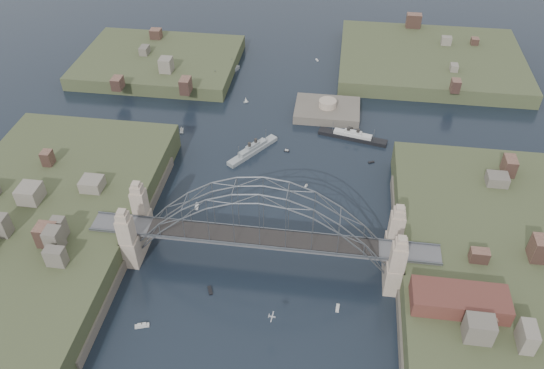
{
  "coord_description": "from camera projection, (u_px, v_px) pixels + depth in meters",
  "views": [
    {
      "loc": [
        14.75,
        -89.7,
        100.99
      ],
      "look_at": [
        0.0,
        18.0,
        10.0
      ],
      "focal_mm": 35.72,
      "sensor_mm": 36.0,
      "label": 1
    }
  ],
  "objects": [
    {
      "name": "small_boat_e",
      "position": [
        182.0,
        130.0,
        177.83
      ],
      "size": [
        1.74,
        3.29,
        2.38
      ],
      "color": "beige",
      "rests_on": "ground"
    },
    {
      "name": "small_boat_h",
      "position": [
        246.0,
        100.0,
        191.58
      ],
      "size": [
        1.76,
        1.49,
        2.38
      ],
      "color": "beige",
      "rests_on": "ground"
    },
    {
      "name": "small_boat_n",
      "position": [
        406.0,
        96.0,
        195.35
      ],
      "size": [
        2.56,
        2.37,
        1.43
      ],
      "color": "beige",
      "rests_on": "ground"
    },
    {
      "name": "small_boat_m",
      "position": [
        338.0,
        308.0,
        123.34
      ],
      "size": [
        0.89,
        2.29,
        0.45
      ],
      "color": "beige",
      "rests_on": "ground"
    },
    {
      "name": "bridge",
      "position": [
        262.0,
        226.0,
        126.59
      ],
      "size": [
        84.0,
        13.8,
        24.6
      ],
      "color": "#555558",
      "rests_on": "ground"
    },
    {
      "name": "wharf_shed",
      "position": [
        460.0,
        300.0,
        112.86
      ],
      "size": [
        20.0,
        8.0,
        4.0
      ],
      "primitive_type": "cube",
      "color": "#592D26",
      "rests_on": "shore_east"
    },
    {
      "name": "shore_east",
      "position": [
        502.0,
        280.0,
        127.27
      ],
      "size": [
        50.5,
        90.0,
        12.0
      ],
      "color": "#3A4325",
      "rests_on": "ground"
    },
    {
      "name": "headland_nw",
      "position": [
        160.0,
        66.0,
        212.08
      ],
      "size": [
        60.0,
        45.0,
        9.0
      ],
      "primitive_type": "cube",
      "color": "#3A4325",
      "rests_on": "ground"
    },
    {
      "name": "ground",
      "position": [
        262.0,
        261.0,
        134.5
      ],
      "size": [
        500.0,
        500.0,
        0.0
      ],
      "primitive_type": "plane",
      "color": "black",
      "rests_on": "ground"
    },
    {
      "name": "shore_west",
      "position": [
        42.0,
        233.0,
        139.2
      ],
      "size": [
        50.5,
        90.0,
        12.0
      ],
      "color": "#3A4325",
      "rests_on": "ground"
    },
    {
      "name": "small_boat_c",
      "position": [
        210.0,
        290.0,
        127.26
      ],
      "size": [
        1.79,
        2.68,
        0.45
      ],
      "color": "beige",
      "rests_on": "ground"
    },
    {
      "name": "ocean_liner",
      "position": [
        353.0,
        136.0,
        174.58
      ],
      "size": [
        22.48,
        7.77,
        5.49
      ],
      "color": "black",
      "rests_on": "ground"
    },
    {
      "name": "naval_cruiser_near",
      "position": [
        253.0,
        150.0,
        168.72
      ],
      "size": [
        13.62,
        18.02,
        6.02
      ],
      "color": "#91989A",
      "rests_on": "ground"
    },
    {
      "name": "naval_cruiser_far",
      "position": [
        224.0,
        75.0,
        205.47
      ],
      "size": [
        9.29,
        17.57,
        6.08
      ],
      "color": "#91989A",
      "rests_on": "ground"
    },
    {
      "name": "small_boat_a",
      "position": [
        197.0,
        206.0,
        149.89
      ],
      "size": [
        1.26,
        2.94,
        0.45
      ],
      "color": "beige",
      "rests_on": "ground"
    },
    {
      "name": "small_boat_j",
      "position": [
        142.0,
        326.0,
        119.56
      ],
      "size": [
        3.3,
        1.97,
        1.43
      ],
      "color": "beige",
      "rests_on": "ground"
    },
    {
      "name": "small_boat_b",
      "position": [
        306.0,
        186.0,
        156.39
      ],
      "size": [
        1.01,
        1.63,
        1.43
      ],
      "color": "beige",
      "rests_on": "ground"
    },
    {
      "name": "small_boat_l",
      "position": [
        139.0,
        170.0,
        162.32
      ],
      "size": [
        2.77,
        1.27,
        0.45
      ],
      "color": "beige",
      "rests_on": "ground"
    },
    {
      "name": "small_boat_d",
      "position": [
        371.0,
        162.0,
        165.26
      ],
      "size": [
        2.01,
        1.36,
        0.45
      ],
      "color": "beige",
      "rests_on": "ground"
    },
    {
      "name": "small_boat_k",
      "position": [
        317.0,
        60.0,
        216.79
      ],
      "size": [
        1.42,
        2.0,
        0.45
      ],
      "color": "beige",
      "rests_on": "ground"
    },
    {
      "name": "small_boat_f",
      "position": [
        287.0,
        151.0,
        169.54
      ],
      "size": [
        1.76,
        0.87,
        1.43
      ],
      "color": "beige",
      "rests_on": "ground"
    },
    {
      "name": "small_boat_i",
      "position": [
        403.0,
        230.0,
        142.85
      ],
      "size": [
        2.47,
        1.47,
        0.45
      ],
      "color": "beige",
      "rests_on": "ground"
    },
    {
      "name": "headland_ne",
      "position": [
        430.0,
        65.0,
        212.38
      ],
      "size": [
        70.0,
        55.0,
        9.5
      ],
      "primitive_type": "cube",
      "color": "#3A4325",
      "rests_on": "ground"
    },
    {
      "name": "fort_island",
      "position": [
        327.0,
        115.0,
        186.65
      ],
      "size": [
        22.0,
        16.0,
        9.4
      ],
      "color": "#544C42",
      "rests_on": "ground"
    },
    {
      "name": "aeroplane",
      "position": [
        271.0,
        317.0,
        114.24
      ],
      "size": [
        1.53,
        2.84,
        0.41
      ],
      "color": "#ABADB3"
    }
  ]
}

